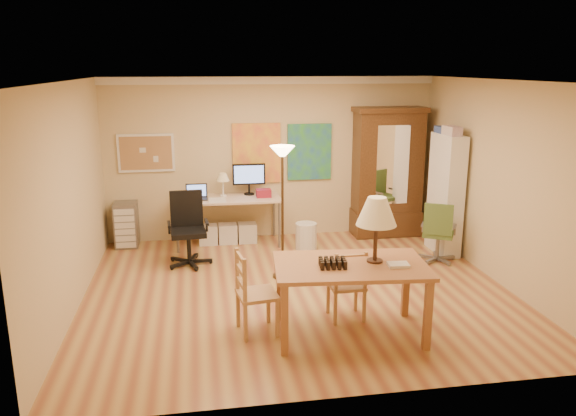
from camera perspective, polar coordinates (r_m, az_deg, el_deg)
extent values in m
plane|color=#965535|center=(7.49, 0.97, -8.31)|extent=(5.50, 5.50, 0.00)
cube|color=white|center=(9.35, -1.73, 12.84)|extent=(5.50, 0.08, 0.12)
cube|color=#A7754E|center=(9.41, -14.22, 5.44)|extent=(0.90, 0.04, 0.62)
cube|color=#FFF42A|center=(9.43, -3.20, 5.58)|extent=(0.80, 0.04, 1.00)
cube|color=#27669F|center=(9.57, 2.19, 5.71)|extent=(0.75, 0.04, 0.95)
cube|color=brown|center=(6.08, 6.38, -5.86)|extent=(1.71, 1.12, 0.04)
cube|color=brown|center=(5.77, -0.36, -11.29)|extent=(0.08, 0.08, 0.77)
cube|color=brown|center=(6.04, 14.02, -10.53)|extent=(0.08, 0.08, 0.77)
cube|color=brown|center=(6.53, -0.83, -8.16)|extent=(0.08, 0.08, 0.77)
cube|color=brown|center=(6.77, 11.88, -7.65)|extent=(0.08, 0.08, 0.77)
cylinder|color=black|center=(6.17, 8.79, -5.31)|extent=(0.17, 0.17, 0.02)
cylinder|color=black|center=(6.11, 8.87, -3.48)|extent=(0.04, 0.04, 0.43)
cone|color=#FBF1C5|center=(6.01, 8.99, -0.32)|extent=(0.43, 0.43, 0.30)
cube|color=silver|center=(6.07, 11.14, -5.69)|extent=(0.23, 0.18, 0.03)
cube|color=black|center=(5.96, 4.57, -5.59)|extent=(0.33, 0.27, 0.09)
cube|color=tan|center=(6.60, 5.94, -7.81)|extent=(0.40, 0.39, 0.04)
cube|color=tan|center=(6.87, 6.89, -8.83)|extent=(0.04, 0.04, 0.39)
cube|color=tan|center=(6.78, 4.09, -9.08)|extent=(0.04, 0.04, 0.39)
cube|color=tan|center=(6.59, 7.74, -9.90)|extent=(0.04, 0.04, 0.39)
cube|color=tan|center=(6.49, 4.83, -10.19)|extent=(0.04, 0.04, 0.39)
cube|color=tan|center=(6.42, 7.87, -6.35)|extent=(0.04, 0.04, 0.45)
cube|color=tan|center=(6.33, 4.91, -6.59)|extent=(0.04, 0.04, 0.45)
cube|color=tan|center=(6.36, 6.41, -6.09)|extent=(0.34, 0.03, 0.05)
cube|color=tan|center=(6.23, -3.16, -8.76)|extent=(0.47, 0.49, 0.04)
cube|color=tan|center=(6.20, -1.08, -11.19)|extent=(0.04, 0.04, 0.42)
cube|color=tan|center=(6.53, -2.01, -9.84)|extent=(0.04, 0.04, 0.42)
cube|color=tan|center=(6.12, -4.34, -11.59)|extent=(0.04, 0.04, 0.42)
cube|color=tan|center=(6.45, -5.10, -10.19)|extent=(0.04, 0.04, 0.42)
cube|color=tan|center=(5.93, -4.42, -7.43)|extent=(0.04, 0.04, 0.49)
cube|color=tan|center=(6.27, -5.20, -6.21)|extent=(0.04, 0.04, 0.49)
cube|color=tan|center=(6.08, -4.83, -6.37)|extent=(0.08, 0.37, 0.05)
cylinder|color=#3E2B18|center=(7.91, -0.55, -6.91)|extent=(0.28, 0.28, 0.03)
cylinder|color=#3E2B18|center=(7.64, -0.56, -0.80)|extent=(0.04, 0.04, 1.74)
cone|color=#FFE0A5|center=(7.46, -0.58, 5.80)|extent=(0.34, 0.34, 0.14)
cube|color=#C7AD91|center=(9.18, -6.21, 0.95)|extent=(1.73, 0.76, 0.03)
cylinder|color=slate|center=(8.96, -11.20, -2.18)|extent=(0.04, 0.04, 0.76)
cylinder|color=slate|center=(9.04, -0.89, -1.75)|extent=(0.04, 0.04, 0.76)
cylinder|color=slate|center=(9.58, -11.10, -1.09)|extent=(0.04, 0.04, 0.76)
cylinder|color=slate|center=(9.66, -1.46, -0.70)|extent=(0.04, 0.04, 0.76)
cube|color=black|center=(9.11, -9.25, 0.91)|extent=(0.35, 0.24, 0.02)
cube|color=black|center=(9.25, -9.28, 1.85)|extent=(0.35, 0.06, 0.22)
cube|color=black|center=(9.29, -4.00, 3.45)|extent=(0.54, 0.04, 0.35)
cone|color=#FBF1C5|center=(9.21, -6.64, 3.15)|extent=(0.22, 0.22, 0.13)
cube|color=silver|center=(9.01, -7.18, 0.80)|extent=(0.27, 0.35, 0.01)
cube|color=maroon|center=(9.16, -2.49, 1.51)|extent=(0.24, 0.17, 0.13)
cube|color=white|center=(9.38, -8.11, -2.68)|extent=(0.30, 0.26, 0.32)
cube|color=white|center=(9.39, -6.13, -2.60)|extent=(0.30, 0.26, 0.32)
cube|color=silver|center=(9.41, -4.16, -2.51)|extent=(0.30, 0.26, 0.32)
cylinder|color=black|center=(8.42, -10.02, -4.04)|extent=(0.06, 0.06, 0.42)
cube|color=black|center=(8.35, -10.09, -2.47)|extent=(0.53, 0.51, 0.07)
cube|color=black|center=(8.49, -10.28, -0.01)|extent=(0.48, 0.09, 0.54)
cube|color=black|center=(8.30, -12.00, -1.62)|extent=(0.06, 0.31, 0.03)
cube|color=black|center=(8.33, -8.28, -1.40)|extent=(0.06, 0.31, 0.03)
cylinder|color=slate|center=(8.77, 14.94, -3.81)|extent=(0.05, 0.05, 0.36)
cube|color=#46642D|center=(8.71, 15.02, -2.53)|extent=(0.58, 0.57, 0.06)
cube|color=#46642D|center=(8.45, 15.02, -1.15)|extent=(0.38, 0.24, 0.47)
cube|color=slate|center=(8.66, 16.61, -1.86)|extent=(0.16, 0.25, 0.03)
cube|color=slate|center=(8.69, 13.55, -1.60)|extent=(0.16, 0.25, 0.03)
cube|color=slate|center=(9.50, -16.09, -1.63)|extent=(0.36, 0.42, 0.73)
cube|color=silver|center=(9.29, -16.24, -1.99)|extent=(0.31, 0.02, 0.62)
cube|color=#341F0E|center=(9.76, 10.03, 3.39)|extent=(1.12, 0.51, 2.13)
cube|color=#341F0E|center=(9.95, 9.83, -1.38)|extent=(1.16, 0.55, 0.43)
cube|color=white|center=(9.49, 10.60, 4.29)|extent=(0.56, 0.01, 1.32)
cube|color=#341F0E|center=(9.62, 10.32, 9.81)|extent=(1.20, 0.57, 0.08)
cube|color=white|center=(9.04, 15.72, 1.34)|extent=(0.28, 0.75, 1.86)
cube|color=#993333|center=(9.02, 15.67, -1.87)|extent=(0.17, 0.37, 0.22)
cube|color=#334C99|center=(9.08, 15.27, 5.38)|extent=(0.17, 0.26, 0.19)
cylinder|color=silver|center=(9.02, 1.85, -2.88)|extent=(0.34, 0.34, 0.43)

